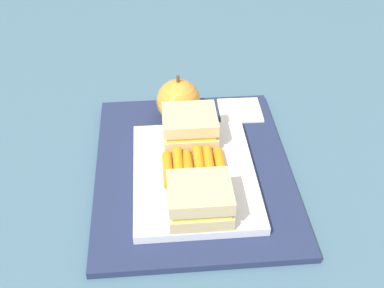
{
  "coord_description": "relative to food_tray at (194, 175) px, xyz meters",
  "views": [
    {
      "loc": [
        -0.56,
        0.05,
        0.5
      ],
      "look_at": [
        0.01,
        0.0,
        0.04
      ],
      "focal_mm": 47.97,
      "sensor_mm": 36.0,
      "label": 1
    }
  ],
  "objects": [
    {
      "name": "ground_plane",
      "position": [
        0.03,
        0.0,
        -0.02
      ],
      "size": [
        2.4,
        2.4,
        0.0
      ],
      "primitive_type": "plane",
      "color": "#42667A"
    },
    {
      "name": "apple",
      "position": [
        0.15,
        0.01,
        0.03
      ],
      "size": [
        0.07,
        0.07,
        0.08
      ],
      "color": "gold",
      "rests_on": "lunchbag_mat"
    },
    {
      "name": "lunchbag_mat",
      "position": [
        0.03,
        0.0,
        -0.01
      ],
      "size": [
        0.36,
        0.28,
        0.01
      ],
      "primitive_type": "cube",
      "color": "navy",
      "rests_on": "ground_plane"
    },
    {
      "name": "sandwich_half_right",
      "position": [
        0.08,
        0.0,
        0.03
      ],
      "size": [
        0.07,
        0.08,
        0.04
      ],
      "color": "#DBC189",
      "rests_on": "food_tray"
    },
    {
      "name": "carrot_sticks_bundle",
      "position": [
        0.0,
        0.0,
        0.01
      ],
      "size": [
        0.08,
        0.09,
        0.02
      ],
      "color": "orange",
      "rests_on": "food_tray"
    },
    {
      "name": "sandwich_half_left",
      "position": [
        -0.08,
        0.0,
        0.03
      ],
      "size": [
        0.07,
        0.08,
        0.04
      ],
      "color": "#DBC189",
      "rests_on": "food_tray"
    },
    {
      "name": "paper_napkin",
      "position": [
        0.16,
        -0.09,
        -0.0
      ],
      "size": [
        0.07,
        0.07,
        0.0
      ],
      "primitive_type": "cube",
      "rotation": [
        0.0,
        0.0,
        -0.02
      ],
      "color": "white",
      "rests_on": "lunchbag_mat"
    },
    {
      "name": "food_tray",
      "position": [
        0.0,
        0.0,
        0.0
      ],
      "size": [
        0.23,
        0.17,
        0.01
      ],
      "primitive_type": "cube",
      "color": "white",
      "rests_on": "lunchbag_mat"
    }
  ]
}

